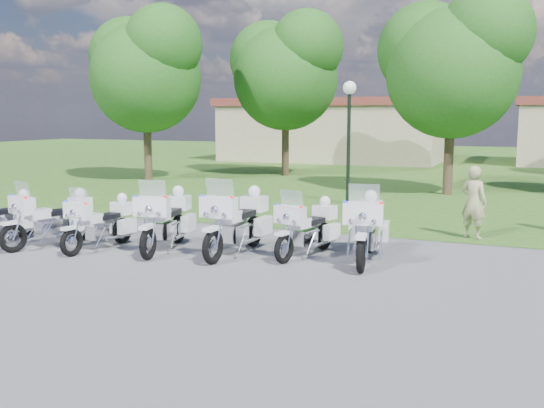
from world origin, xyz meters
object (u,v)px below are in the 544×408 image
at_px(motorcycle_5, 308,227).
at_px(motorcycle_6, 367,227).
at_px(motorcycle_2, 102,222).
at_px(lamp_post, 349,112).
at_px(motorcycle_1, 53,218).
at_px(motorcycle_4, 238,221).
at_px(motorcycle_3, 166,219).
at_px(bystander_a, 474,202).

relative_size(motorcycle_5, motorcycle_6, 0.87).
height_order(motorcycle_2, lamp_post, lamp_post).
height_order(motorcycle_6, lamp_post, lamp_post).
xyz_separation_m(motorcycle_1, motorcycle_4, (4.29, 0.93, 0.07)).
height_order(motorcycle_3, bystander_a, bystander_a).
height_order(motorcycle_1, motorcycle_4, motorcycle_4).
xyz_separation_m(motorcycle_4, motorcycle_6, (2.74, 0.44, -0.01)).
bearing_deg(motorcycle_1, motorcycle_5, -149.47).
distance_m(motorcycle_3, lamp_post, 8.91).
xyz_separation_m(motorcycle_1, motorcycle_6, (7.03, 1.37, 0.05)).
bearing_deg(motorcycle_2, motorcycle_1, 14.54).
height_order(motorcycle_2, motorcycle_6, motorcycle_6).
relative_size(motorcycle_2, bystander_a, 1.21).
relative_size(motorcycle_4, motorcycle_5, 1.18).
bearing_deg(bystander_a, motorcycle_2, 53.79).
relative_size(lamp_post, bystander_a, 2.31).
relative_size(motorcycle_1, bystander_a, 1.26).
xyz_separation_m(motorcycle_2, motorcycle_4, (3.05, 0.74, 0.11)).
xyz_separation_m(motorcycle_4, motorcycle_5, (1.47, 0.43, -0.10)).
bearing_deg(motorcycle_2, lamp_post, -103.79).
xyz_separation_m(motorcycle_4, bystander_a, (4.57, 3.69, 0.17)).
distance_m(motorcycle_2, motorcycle_6, 5.91).
xyz_separation_m(motorcycle_3, motorcycle_5, (3.12, 0.70, -0.07)).
bearing_deg(lamp_post, motorcycle_2, -109.86).
bearing_deg(lamp_post, motorcycle_3, -102.14).
distance_m(motorcycle_3, motorcycle_5, 3.19).
xyz_separation_m(motorcycle_4, lamp_post, (0.16, 8.12, 2.39)).
bearing_deg(motorcycle_1, motorcycle_6, -151.78).
xyz_separation_m(motorcycle_2, motorcycle_6, (5.79, 1.18, 0.10)).
xyz_separation_m(motorcycle_1, motorcycle_5, (5.76, 1.36, -0.03)).
bearing_deg(motorcycle_6, motorcycle_3, 0.29).
height_order(motorcycle_1, motorcycle_5, motorcycle_1).
distance_m(motorcycle_6, bystander_a, 3.73).
relative_size(motorcycle_2, motorcycle_6, 0.86).
bearing_deg(motorcycle_6, motorcycle_2, 2.76).
bearing_deg(motorcycle_2, motorcycle_6, -162.40).
relative_size(motorcycle_3, bystander_a, 1.37).
height_order(motorcycle_2, bystander_a, bystander_a).
distance_m(motorcycle_3, motorcycle_6, 4.45).
bearing_deg(motorcycle_5, motorcycle_2, 27.16).
distance_m(motorcycle_1, motorcycle_6, 7.16).
distance_m(motorcycle_4, lamp_post, 8.47).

